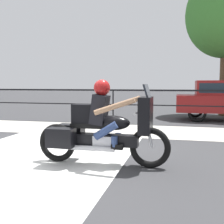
{
  "coord_description": "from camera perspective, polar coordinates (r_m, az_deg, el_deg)",
  "views": [
    {
      "loc": [
        2.4,
        -5.13,
        1.45
      ],
      "look_at": [
        1.13,
        0.13,
        0.9
      ],
      "focal_mm": 45.0,
      "sensor_mm": 36.0,
      "label": 1
    }
  ],
  "objects": [
    {
      "name": "ground_plane",
      "position": [
        5.85,
        -11.25,
        -8.72
      ],
      "size": [
        120.0,
        120.0,
        0.0
      ],
      "primitive_type": "plane",
      "color": "#38383A"
    },
    {
      "name": "sidewalk_band",
      "position": [
        8.98,
        -2.1,
        -3.53
      ],
      "size": [
        44.0,
        2.4,
        0.01
      ],
      "primitive_type": "cube",
      "color": "#B7B2A8",
      "rests_on": "ground"
    },
    {
      "name": "crosswalk_band",
      "position": [
        5.83,
        -15.33,
        -8.81
      ],
      "size": [
        3.61,
        6.0,
        0.01
      ],
      "primitive_type": "cube",
      "color": "silver",
      "rests_on": "ground"
    },
    {
      "name": "fence_railing",
      "position": [
        10.39,
        0.22,
        3.16
      ],
      "size": [
        36.0,
        0.05,
        1.25
      ],
      "color": "black",
      "rests_on": "ground"
    },
    {
      "name": "motorcycle",
      "position": [
        5.0,
        -2.12,
        -3.11
      ],
      "size": [
        2.43,
        0.76,
        1.53
      ],
      "rotation": [
        0.0,
        0.0,
        0.02
      ],
      "color": "black",
      "rests_on": "ground"
    }
  ]
}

